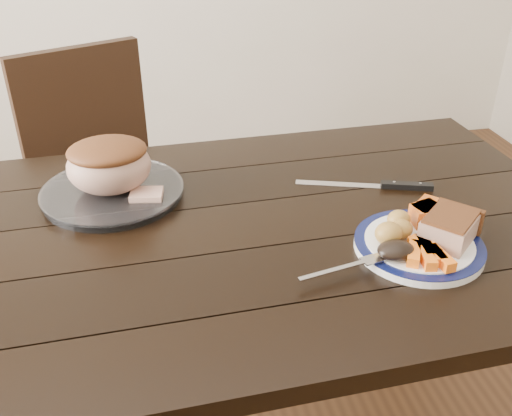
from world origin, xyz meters
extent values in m
cube|color=black|center=(0.00, 0.00, 0.73)|extent=(1.63, 0.95, 0.04)
cube|color=black|center=(0.71, 0.39, 0.35)|extent=(0.07, 0.07, 0.71)
cube|color=black|center=(-0.24, 0.65, 0.45)|extent=(0.56, 0.56, 0.04)
cube|color=black|center=(-0.32, 0.83, 0.70)|extent=(0.40, 0.21, 0.46)
cube|color=black|center=(-0.15, 0.89, 0.21)|extent=(0.04, 0.04, 0.43)
cube|color=black|center=(0.00, 0.56, 0.21)|extent=(0.04, 0.04, 0.43)
cube|color=black|center=(-0.48, 0.74, 0.21)|extent=(0.04, 0.04, 0.43)
cube|color=black|center=(-0.33, 0.41, 0.21)|extent=(0.04, 0.04, 0.43)
cylinder|color=white|center=(0.38, -0.16, 0.76)|extent=(0.25, 0.25, 0.02)
torus|color=#0B113A|center=(0.38, -0.16, 0.77)|extent=(0.25, 0.25, 0.02)
cylinder|color=white|center=(-0.21, 0.18, 0.76)|extent=(0.31, 0.31, 0.02)
cube|color=tan|center=(0.43, -0.16, 0.79)|extent=(0.14, 0.14, 0.05)
ellipsoid|color=gold|center=(0.34, -0.14, 0.79)|extent=(0.05, 0.04, 0.04)
ellipsoid|color=gold|center=(0.35, -0.11, 0.79)|extent=(0.05, 0.04, 0.04)
ellipsoid|color=gold|center=(0.31, -0.15, 0.79)|extent=(0.05, 0.05, 0.05)
cube|color=orange|center=(0.36, -0.22, 0.78)|extent=(0.03, 0.07, 0.02)
cube|color=orange|center=(0.37, -0.19, 0.78)|extent=(0.05, 0.07, 0.02)
cube|color=orange|center=(0.38, -0.21, 0.78)|extent=(0.02, 0.07, 0.02)
cube|color=orange|center=(0.38, -0.23, 0.78)|extent=(0.03, 0.07, 0.02)
cube|color=orange|center=(0.34, -0.21, 0.78)|extent=(0.05, 0.07, 0.02)
cube|color=orange|center=(0.37, -0.20, 0.78)|extent=(0.03, 0.07, 0.02)
cube|color=orange|center=(0.45, -0.11, 0.79)|extent=(0.07, 0.06, 0.04)
cube|color=orange|center=(0.42, -0.09, 0.79)|extent=(0.07, 0.06, 0.04)
cube|color=orange|center=(0.43, -0.08, 0.79)|extent=(0.07, 0.07, 0.04)
cube|color=orange|center=(0.42, -0.10, 0.79)|extent=(0.06, 0.05, 0.04)
ellipsoid|color=black|center=(0.31, -0.20, 0.79)|extent=(0.07, 0.05, 0.03)
cube|color=silver|center=(0.18, -0.22, 0.77)|extent=(0.14, 0.04, 0.00)
cube|color=silver|center=(0.27, -0.20, 0.77)|extent=(0.05, 0.03, 0.00)
ellipsoid|color=tan|center=(-0.21, 0.18, 0.83)|extent=(0.19, 0.16, 0.12)
cube|color=tan|center=(-0.14, 0.13, 0.78)|extent=(0.08, 0.07, 0.02)
cube|color=silver|center=(0.31, 0.13, 0.75)|extent=(0.20, 0.08, 0.00)
cube|color=black|center=(0.46, 0.08, 0.76)|extent=(0.12, 0.06, 0.01)
camera|label=1|loc=(-0.12, -1.00, 1.39)|focal=40.00mm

